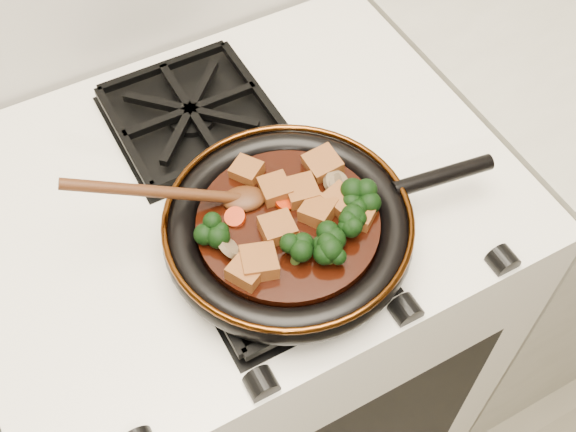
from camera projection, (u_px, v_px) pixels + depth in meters
name	position (u px, v px, depth m)	size (l,w,h in m)	color
stove	(248.00, 331.00, 1.37)	(0.76, 0.60, 0.90)	white
burner_grate_front	(280.00, 255.00, 0.92)	(0.23, 0.23, 0.03)	black
burner_grate_back	(191.00, 114.00, 1.07)	(0.23, 0.23, 0.03)	black
skillet	(290.00, 227.00, 0.91)	(0.44, 0.32, 0.05)	black
braising_sauce	(288.00, 226.00, 0.91)	(0.23, 0.23, 0.02)	black
tofu_cube_0	(275.00, 190.00, 0.92)	(0.04, 0.04, 0.02)	brown
tofu_cube_1	(341.00, 202.00, 0.91)	(0.04, 0.03, 0.02)	brown
tofu_cube_2	(277.00, 229.00, 0.88)	(0.04, 0.04, 0.02)	brown
tofu_cube_3	(360.00, 214.00, 0.90)	(0.03, 0.04, 0.02)	brown
tofu_cube_4	(247.00, 271.00, 0.85)	(0.04, 0.04, 0.02)	brown
tofu_cube_5	(247.00, 171.00, 0.94)	(0.04, 0.03, 0.02)	brown
tofu_cube_6	(323.00, 165.00, 0.94)	(0.04, 0.04, 0.02)	brown
tofu_cube_7	(301.00, 191.00, 0.92)	(0.04, 0.04, 0.02)	brown
tofu_cube_8	(318.00, 211.00, 0.90)	(0.04, 0.04, 0.02)	brown
tofu_cube_9	(259.00, 263.00, 0.85)	(0.04, 0.04, 0.02)	brown
broccoli_floret_0	(211.00, 233.00, 0.88)	(0.06, 0.06, 0.05)	black
broccoli_floret_1	(355.00, 227.00, 0.88)	(0.06, 0.06, 0.05)	black
broccoli_floret_2	(296.00, 256.00, 0.86)	(0.06, 0.06, 0.06)	black
broccoli_floret_3	(359.00, 200.00, 0.91)	(0.06, 0.06, 0.05)	black
broccoli_floret_4	(323.00, 239.00, 0.87)	(0.06, 0.06, 0.05)	black
broccoli_floret_5	(330.00, 254.00, 0.86)	(0.06, 0.06, 0.06)	black
carrot_coin_0	(285.00, 201.00, 0.91)	(0.03, 0.03, 0.01)	#B62405
carrot_coin_1	(235.00, 217.00, 0.90)	(0.03, 0.03, 0.01)	#B62405
carrot_coin_2	(289.00, 237.00, 0.88)	(0.03, 0.03, 0.01)	#B62405
carrot_coin_3	(325.00, 249.00, 0.87)	(0.03, 0.03, 0.01)	#B62405
mushroom_slice_0	(230.00, 248.00, 0.87)	(0.03, 0.03, 0.01)	brown
mushroom_slice_1	(339.00, 186.00, 0.92)	(0.03, 0.03, 0.01)	brown
mushroom_slice_2	(336.00, 183.00, 0.93)	(0.03, 0.03, 0.01)	brown
wooden_spoon	(196.00, 195.00, 0.89)	(0.14, 0.07, 0.23)	#41200E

